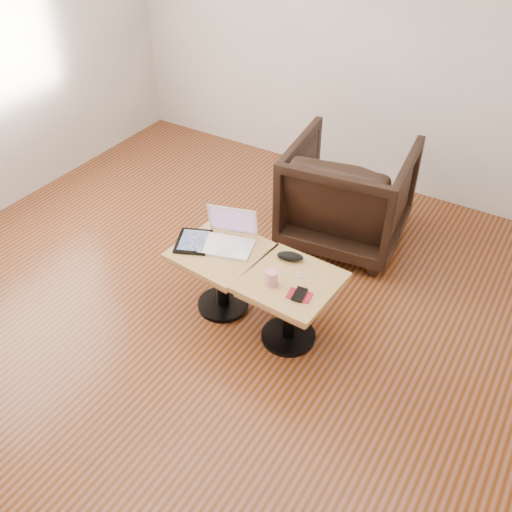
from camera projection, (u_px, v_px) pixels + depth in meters
The scene contains 11 objects.
room_shell at pixel (202, 132), 2.58m from camera, with size 4.52×4.52×2.71m.
side_table_left at pixel (221, 264), 3.43m from camera, with size 0.54×0.54×0.45m.
side_table_right at pixel (290, 295), 3.21m from camera, with size 0.53×0.53×0.45m.
laptop at pixel (229, 238), 3.38m from camera, with size 0.36×0.33×0.21m.
tablet at pixel (193, 241), 3.41m from camera, with size 0.28×0.30×0.02m.
charging_adapter at pixel (219, 222), 3.57m from camera, with size 0.04×0.04×0.02m, color white.
glasses_case at pixel (290, 256), 3.27m from camera, with size 0.16×0.07×0.05m, color black.
striped_cup at pixel (271, 278), 3.09m from camera, with size 0.07×0.07×0.09m, color #F64165.
earbuds_tangle at pixel (301, 276), 3.16m from camera, with size 0.07×0.05×0.01m.
phone_on_sleeve at pixel (300, 295), 3.04m from camera, with size 0.14×0.12×0.02m.
armchair at pixel (348, 194), 4.00m from camera, with size 0.81×0.83×0.76m, color black.
Camera 1 is at (1.45, -1.90, 2.49)m, focal length 40.00 mm.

